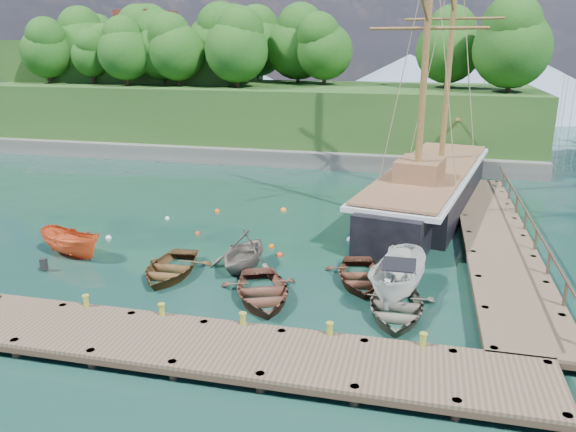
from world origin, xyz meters
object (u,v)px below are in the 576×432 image
rowboat_0 (170,275)px  schooner (428,192)px  rowboat_4 (360,282)px  rowboat_1 (244,269)px  motorboat_orange (73,256)px  rowboat_3 (395,315)px  rowboat_2 (262,299)px  cabin_boat_white (397,297)px

rowboat_0 → schooner: bearing=46.9°
rowboat_4 → schooner: size_ratio=0.16×
rowboat_0 → rowboat_1: rowboat_1 is taller
motorboat_orange → schooner: (16.60, 12.23, 1.06)m
rowboat_4 → motorboat_orange: size_ratio=1.07×
rowboat_1 → rowboat_3: rowboat_1 is taller
schooner → motorboat_orange: bearing=-132.2°
motorboat_orange → rowboat_2: bearing=-84.2°
rowboat_1 → schooner: size_ratio=0.14×
rowboat_1 → motorboat_orange: 8.53m
rowboat_4 → cabin_boat_white: 1.96m
rowboat_0 → rowboat_4: bearing=4.4°
rowboat_3 → cabin_boat_white: 1.56m
rowboat_1 → cabin_boat_white: 7.05m
rowboat_0 → rowboat_1: (2.99, 1.39, 0.00)m
rowboat_3 → schooner: schooner is taller
rowboat_3 → schooner: 14.91m
rowboat_1 → cabin_boat_white: rowboat_1 is taller
rowboat_0 → rowboat_4: rowboat_0 is taller
motorboat_orange → schooner: schooner is taller
rowboat_3 → schooner: size_ratio=0.17×
rowboat_4 → schooner: (2.79, 12.17, 1.06)m
rowboat_0 → rowboat_3: (9.90, -1.54, 0.00)m
rowboat_2 → rowboat_3: size_ratio=1.01×
schooner → rowboat_4: bearing=-91.4°
rowboat_3 → motorboat_orange: bearing=168.5°
rowboat_0 → cabin_boat_white: size_ratio=0.88×
rowboat_1 → cabin_boat_white: size_ratio=0.76×
rowboat_0 → schooner: 17.32m
rowboat_3 → cabin_boat_white: (0.00, 1.56, 0.00)m
rowboat_3 → rowboat_4: size_ratio=1.06×
motorboat_orange → rowboat_3: bearing=-80.1°
rowboat_4 → cabin_boat_white: bearing=-44.6°
rowboat_2 → motorboat_orange: size_ratio=1.15×
rowboat_1 → motorboat_orange: bearing=-170.3°
rowboat_3 → rowboat_4: 3.12m
motorboat_orange → schooner: size_ratio=0.15×
rowboat_2 → rowboat_3: rowboat_2 is taller
rowboat_3 → cabin_boat_white: size_ratio=0.90×
rowboat_3 → rowboat_4: rowboat_3 is taller
rowboat_3 → motorboat_orange: size_ratio=1.13×
rowboat_4 → cabin_boat_white: size_ratio=0.85×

